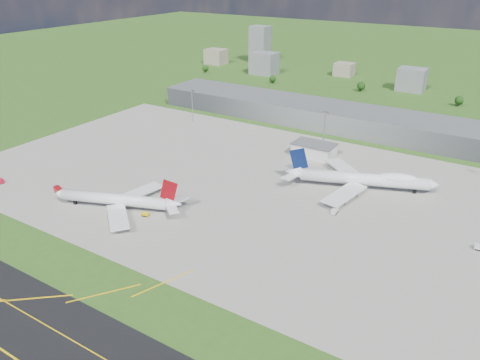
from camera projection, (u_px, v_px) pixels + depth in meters
The scene contains 21 objects.
ground at pixel (329, 132), 348.53m from camera, with size 1400.00×1400.00×0.00m, color #335A1C.
taxiway at pixel (14, 358), 148.65m from camera, with size 1400.00×60.00×0.06m, color black.
apron at pixel (269, 190), 259.14m from camera, with size 360.00×190.00×0.08m, color gray.
terminal at pixel (337, 117), 356.91m from camera, with size 300.00×42.00×15.00m, color slate.
ops_building at pixel (314, 150), 303.60m from camera, with size 26.00×16.00×8.00m, color silver.
mast_west at pixel (192, 100), 362.35m from camera, with size 3.50×2.00×25.90m.
mast_center at pixel (325, 124), 309.36m from camera, with size 3.50×2.00×25.90m.
airliner_red_twin at pixel (119, 200), 237.01m from camera, with size 66.90×50.74×19.05m.
airliner_blue_quad at pixel (363, 179), 257.82m from camera, with size 80.18×61.22×21.74m.
fire_truck at pixel (59, 191), 253.96m from camera, with size 8.55×5.38×3.56m.
tug_yellow at pixel (145, 214), 231.87m from camera, with size 4.07×2.84×1.84m.
van_white_near at pixel (335, 211), 234.04m from camera, with size 2.54×5.40×2.71m.
bldg_far_w at pixel (216, 57), 581.41m from camera, with size 24.00×20.00×18.00m, color gray.
bldg_w at pixel (264, 63), 526.23m from camera, with size 28.00×22.00×24.00m, color slate.
bldg_cw at pixel (344, 69), 520.55m from camera, with size 20.00×18.00×14.00m, color gray.
bldg_c at pixel (412, 79), 457.27m from camera, with size 26.00×20.00×22.00m, color slate.
bldg_tall_w at pixel (260, 44), 587.42m from camera, with size 22.00×20.00×44.00m, color slate.
tree_far_w at pixel (205, 68), 534.94m from camera, with size 7.20×7.20×8.80m.
tree_w at pixel (273, 79), 487.88m from camera, with size 6.75×6.75×8.25m.
tree_c at pixel (361, 86), 455.65m from camera, with size 8.10×8.10×9.90m.
tree_e at pixel (459, 100), 408.59m from camera, with size 7.65×7.65×9.35m.
Camera 1 is at (119.84, -165.87, 114.05)m, focal length 35.00 mm.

